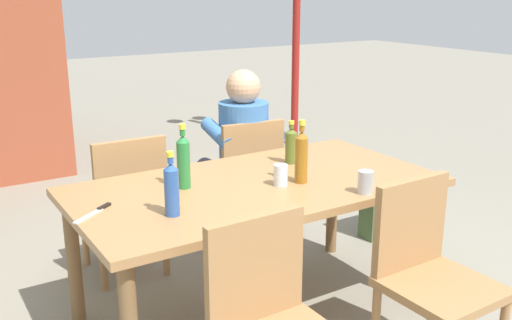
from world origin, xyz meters
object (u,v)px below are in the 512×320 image
at_px(chair_near_right, 428,269).
at_px(backpack_by_near_side, 386,205).
at_px(bottle_olive, 291,145).
at_px(cup_steel, 365,182).
at_px(person_in_white_shirt, 238,147).
at_px(chair_far_left, 126,199).
at_px(table_knife, 95,212).
at_px(bottle_blue, 172,188).
at_px(cup_glass, 281,175).
at_px(chair_far_right, 245,176).
at_px(bottle_green, 183,161).
at_px(bottle_amber, 301,156).
at_px(dining_table, 256,198).

distance_m(chair_near_right, backpack_by_near_side, 1.51).
xyz_separation_m(bottle_olive, cup_steel, (0.01, -0.59, -0.05)).
bearing_deg(cup_steel, person_in_white_shirt, 87.77).
bearing_deg(backpack_by_near_side, chair_far_left, 167.74).
distance_m(cup_steel, table_knife, 1.24).
bearing_deg(bottle_blue, cup_glass, 7.37).
bearing_deg(chair_far_left, cup_glass, -60.43).
xyz_separation_m(chair_far_right, bottle_green, (-0.74, -0.65, 0.38)).
distance_m(person_in_white_shirt, table_knife, 1.49).
bearing_deg(chair_far_left, bottle_blue, -97.17).
bearing_deg(chair_far_right, person_in_white_shirt, 86.03).
height_order(bottle_amber, cup_glass, bottle_amber).
relative_size(dining_table, bottle_green, 5.70).
relative_size(bottle_green, backpack_by_near_side, 0.68).
bearing_deg(cup_steel, dining_table, 131.81).
distance_m(chair_far_left, bottle_blue, 1.03).
bearing_deg(person_in_white_shirt, dining_table, -114.78).
xyz_separation_m(chair_far_right, chair_far_left, (-0.81, -0.00, 0.00)).
distance_m(dining_table, chair_far_left, 0.89).
distance_m(bottle_blue, backpack_by_near_side, 2.03).
bearing_deg(chair_far_right, cup_glass, -110.03).
xyz_separation_m(bottle_blue, cup_glass, (0.61, 0.08, -0.07)).
bearing_deg(dining_table, bottle_blue, -161.82).
distance_m(chair_far_left, cup_steel, 1.44).
relative_size(dining_table, chair_near_right, 2.09).
height_order(chair_far_right, person_in_white_shirt, person_in_white_shirt).
height_order(chair_near_right, chair_far_left, same).
height_order(chair_far_right, bottle_blue, bottle_blue).
distance_m(bottle_amber, cup_glass, 0.14).
bearing_deg(chair_far_left, backpack_by_near_side, -12.26).
xyz_separation_m(bottle_green, cup_glass, (0.42, -0.22, -0.08)).
distance_m(person_in_white_shirt, bottle_amber, 1.04).
relative_size(chair_near_right, chair_far_left, 1.00).
xyz_separation_m(chair_near_right, chair_far_left, (-0.82, 1.55, 0.00)).
bearing_deg(dining_table, cup_glass, -48.55).
relative_size(person_in_white_shirt, bottle_amber, 3.69).
distance_m(table_knife, backpack_by_near_side, 2.21).
bearing_deg(chair_far_right, bottle_green, -138.46).
bearing_deg(cup_steel, bottle_olive, 91.18).
height_order(bottle_amber, bottle_green, same).
bearing_deg(person_in_white_shirt, cup_steel, -92.23).
bearing_deg(chair_near_right, bottle_olive, 93.57).
height_order(chair_far_left, bottle_blue, bottle_blue).
height_order(dining_table, bottle_green, bottle_green).
bearing_deg(chair_far_left, table_knife, -117.74).
bearing_deg(bottle_olive, bottle_blue, -157.36).
relative_size(chair_far_left, bottle_olive, 3.61).
relative_size(bottle_amber, backpack_by_near_side, 0.68).
bearing_deg(chair_far_right, chair_near_right, -89.79).
relative_size(bottle_blue, cup_glass, 2.65).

